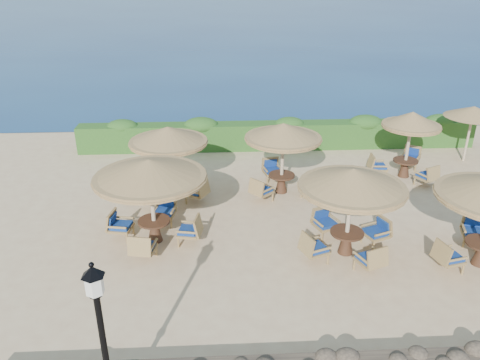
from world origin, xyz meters
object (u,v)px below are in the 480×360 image
(cafe_set_0, at_px, (151,183))
(cafe_set_3, at_px, (169,150))
(extra_parasol, at_px, (473,112))
(cafe_set_5, at_px, (410,135))
(cafe_set_4, at_px, (283,144))
(lamp_post, at_px, (105,352))
(cafe_set_1, at_px, (351,195))

(cafe_set_0, bearing_deg, cafe_set_3, 85.02)
(extra_parasol, height_order, cafe_set_5, cafe_set_5)
(extra_parasol, height_order, cafe_set_3, cafe_set_3)
(cafe_set_0, distance_m, cafe_set_4, 5.32)
(lamp_post, bearing_deg, cafe_set_0, 89.38)
(cafe_set_0, bearing_deg, lamp_post, -90.62)
(lamp_post, xyz_separation_m, cafe_set_0, (0.07, 6.13, 0.38))
(extra_parasol, distance_m, cafe_set_4, 8.70)
(extra_parasol, distance_m, cafe_set_3, 12.61)
(lamp_post, relative_size, cafe_set_3, 1.19)
(cafe_set_0, height_order, cafe_set_4, same)
(cafe_set_0, height_order, cafe_set_1, same)
(cafe_set_0, bearing_deg, cafe_set_4, 36.76)
(lamp_post, xyz_separation_m, extra_parasol, (12.60, 12.00, 0.62))
(extra_parasol, height_order, cafe_set_4, cafe_set_4)
(cafe_set_3, distance_m, cafe_set_4, 4.01)
(cafe_set_0, xyz_separation_m, cafe_set_1, (5.59, -0.96, -0.06))
(lamp_post, xyz_separation_m, cafe_set_5, (9.39, 10.49, 0.19))
(extra_parasol, xyz_separation_m, cafe_set_1, (-6.95, -6.83, -0.30))
(extra_parasol, relative_size, cafe_set_1, 0.80)
(extra_parasol, distance_m, cafe_set_0, 13.84)
(cafe_set_4, bearing_deg, extra_parasol, 17.96)
(cafe_set_0, relative_size, cafe_set_3, 1.18)
(cafe_set_0, xyz_separation_m, cafe_set_5, (9.33, 4.35, -0.19))
(cafe_set_1, height_order, cafe_set_4, same)
(lamp_post, distance_m, cafe_set_3, 9.15)
(lamp_post, height_order, cafe_set_3, lamp_post)
(cafe_set_4, bearing_deg, lamp_post, -114.93)
(cafe_set_1, distance_m, cafe_set_4, 4.36)
(cafe_set_5, bearing_deg, cafe_set_0, -154.98)
(extra_parasol, bearing_deg, cafe_set_1, -135.49)
(cafe_set_5, bearing_deg, cafe_set_3, -171.54)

